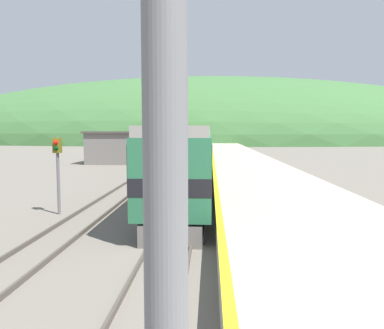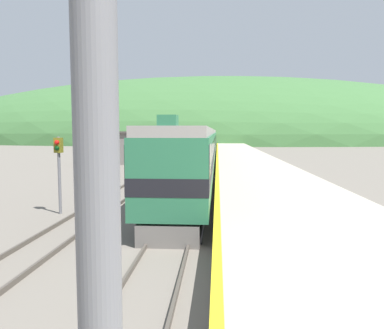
{
  "view_description": "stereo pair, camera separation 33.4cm",
  "coord_description": "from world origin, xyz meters",
  "views": [
    {
      "loc": [
        1.34,
        2.8,
        3.95
      ],
      "look_at": [
        0.52,
        19.77,
        2.43
      ],
      "focal_mm": 35.0,
      "sensor_mm": 36.0,
      "label": 1
    },
    {
      "loc": [
        1.67,
        2.82,
        3.95
      ],
      "look_at": [
        0.52,
        19.77,
        2.43
      ],
      "focal_mm": 35.0,
      "sensor_mm": 36.0,
      "label": 2
    }
  ],
  "objects": [
    {
      "name": "station_shed",
      "position": [
        -10.22,
        48.0,
        1.99
      ],
      "size": [
        6.94,
        4.81,
        3.94
      ],
      "color": "slate",
      "rests_on": "ground"
    },
    {
      "name": "track_siding",
      "position": [
        -4.25,
        70.0,
        0.08
      ],
      "size": [
        1.52,
        180.0,
        0.16
      ],
      "color": "#4C443D",
      "rests_on": "ground"
    },
    {
      "name": "carriage_third",
      "position": [
        0.0,
        69.56,
        2.25
      ],
      "size": [
        2.83,
        22.47,
        4.13
      ],
      "color": "black",
      "rests_on": "ground"
    },
    {
      "name": "signal_post_siding",
      "position": [
        -5.84,
        20.02,
        2.66
      ],
      "size": [
        0.36,
        0.42,
        3.69
      ],
      "color": "slate",
      "rests_on": "ground"
    },
    {
      "name": "track_main",
      "position": [
        0.0,
        70.0,
        0.08
      ],
      "size": [
        1.52,
        180.0,
        0.16
      ],
      "color": "#4C443D",
      "rests_on": "ground"
    },
    {
      "name": "carriage_second",
      "position": [
        0.0,
        46.21,
        2.25
      ],
      "size": [
        2.83,
        22.47,
        4.13
      ],
      "color": "black",
      "rests_on": "ground"
    },
    {
      "name": "express_train_lead_car",
      "position": [
        0.0,
        24.31,
        2.26
      ],
      "size": [
        2.84,
        19.11,
        4.49
      ],
      "color": "black",
      "rests_on": "ground"
    },
    {
      "name": "platform",
      "position": [
        4.98,
        50.0,
        0.46
      ],
      "size": [
        6.84,
        140.0,
        0.93
      ],
      "color": "#B2A893",
      "rests_on": "ground"
    },
    {
      "name": "distant_hills",
      "position": [
        0.0,
        148.64,
        0.0
      ],
      "size": [
        229.29,
        103.18,
        47.95
      ],
      "color": "#3D6B38",
      "rests_on": "ground"
    }
  ]
}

